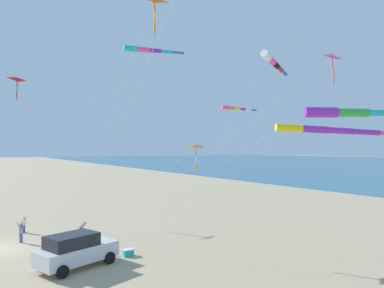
{
  "coord_description": "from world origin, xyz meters",
  "views": [
    {
      "loc": [
        -1.08,
        -26.06,
        6.43
      ],
      "look_at": [
        11.96,
        -4.33,
        6.83
      ],
      "focal_mm": 33.17,
      "sensor_mm": 36.0,
      "label": 1
    }
  ],
  "objects_px": {
    "cooler_box": "(128,252)",
    "person_child_green_jacket": "(24,223)",
    "kite_windsock_striped_overhead": "(332,130)",
    "kite_windsock_black_fish_shape": "(235,109)",
    "parked_car": "(76,250)",
    "kite_windsock_red_high_left": "(272,62)",
    "kite_delta_rainbow_low_near": "(17,80)",
    "kite_delta_magenta_far_left": "(196,147)",
    "kite_delta_small_distant": "(154,0)",
    "person_bystander_far": "(21,231)",
    "kite_windsock_long_streamer_left": "(146,50)",
    "kite_delta_checkered_midright": "(331,58)",
    "person_adult_flyer": "(80,235)",
    "kite_windsock_green_low_center": "(350,113)"
  },
  "relations": [
    {
      "from": "kite_windsock_black_fish_shape",
      "to": "kite_windsock_long_streamer_left",
      "type": "relative_size",
      "value": 1.0
    },
    {
      "from": "cooler_box",
      "to": "kite_delta_rainbow_low_near",
      "type": "height_order",
      "value": "kite_delta_rainbow_low_near"
    },
    {
      "from": "kite_delta_magenta_far_left",
      "to": "kite_delta_small_distant",
      "type": "xyz_separation_m",
      "value": [
        -0.7,
        4.87,
        11.04
      ]
    },
    {
      "from": "kite_windsock_red_high_left",
      "to": "kite_delta_rainbow_low_near",
      "type": "bearing_deg",
      "value": 137.78
    },
    {
      "from": "kite_delta_rainbow_low_near",
      "to": "person_child_green_jacket",
      "type": "bearing_deg",
      "value": -91.33
    },
    {
      "from": "kite_delta_checkered_midright",
      "to": "kite_delta_magenta_far_left",
      "type": "xyz_separation_m",
      "value": [
        -4.64,
        6.55,
        -4.83
      ]
    },
    {
      "from": "person_adult_flyer",
      "to": "kite_windsock_red_high_left",
      "type": "relative_size",
      "value": 0.12
    },
    {
      "from": "kite_windsock_striped_overhead",
      "to": "kite_delta_small_distant",
      "type": "bearing_deg",
      "value": 101.18
    },
    {
      "from": "kite_windsock_red_high_left",
      "to": "kite_delta_rainbow_low_near",
      "type": "distance_m",
      "value": 25.65
    },
    {
      "from": "person_bystander_far",
      "to": "kite_delta_magenta_far_left",
      "type": "xyz_separation_m",
      "value": [
        9.27,
        -8.01,
        5.82
      ]
    },
    {
      "from": "cooler_box",
      "to": "kite_windsock_striped_overhead",
      "type": "xyz_separation_m",
      "value": [
        5.98,
        -9.9,
        7.09
      ]
    },
    {
      "from": "parked_car",
      "to": "kite_delta_magenta_far_left",
      "type": "bearing_deg",
      "value": -6.14
    },
    {
      "from": "kite_windsock_red_high_left",
      "to": "kite_delta_small_distant",
      "type": "xyz_separation_m",
      "value": [
        -11.14,
        0.85,
        3.39
      ]
    },
    {
      "from": "cooler_box",
      "to": "kite_windsock_black_fish_shape",
      "type": "distance_m",
      "value": 17.7
    },
    {
      "from": "kite_windsock_black_fish_shape",
      "to": "kite_windsock_striped_overhead",
      "type": "xyz_separation_m",
      "value": [
        -7.06,
        -16.26,
        -3.04
      ]
    },
    {
      "from": "person_adult_flyer",
      "to": "cooler_box",
      "type": "bearing_deg",
      "value": -47.89
    },
    {
      "from": "person_bystander_far",
      "to": "cooler_box",
      "type": "bearing_deg",
      "value": -52.04
    },
    {
      "from": "parked_car",
      "to": "kite_windsock_green_low_center",
      "type": "xyz_separation_m",
      "value": [
        13.55,
        -7.25,
        7.59
      ]
    },
    {
      "from": "person_adult_flyer",
      "to": "person_bystander_far",
      "type": "distance_m",
      "value": 5.21
    },
    {
      "from": "person_adult_flyer",
      "to": "kite_windsock_black_fish_shape",
      "type": "distance_m",
      "value": 18.34
    },
    {
      "from": "kite_windsock_black_fish_shape",
      "to": "kite_windsock_red_high_left",
      "type": "bearing_deg",
      "value": -68.66
    },
    {
      "from": "kite_windsock_red_high_left",
      "to": "kite_windsock_long_streamer_left",
      "type": "bearing_deg",
      "value": 134.34
    },
    {
      "from": "person_bystander_far",
      "to": "kite_windsock_red_high_left",
      "type": "relative_size",
      "value": 0.09
    },
    {
      "from": "person_adult_flyer",
      "to": "kite_delta_magenta_far_left",
      "type": "xyz_separation_m",
      "value": [
        6.26,
        -3.76,
        5.6
      ]
    },
    {
      "from": "kite_windsock_black_fish_shape",
      "to": "kite_delta_rainbow_low_near",
      "type": "distance_m",
      "value": 22.48
    },
    {
      "from": "kite_windsock_green_low_center",
      "to": "kite_delta_magenta_far_left",
      "type": "bearing_deg",
      "value": 134.35
    },
    {
      "from": "cooler_box",
      "to": "person_child_green_jacket",
      "type": "distance_m",
      "value": 10.98
    },
    {
      "from": "person_adult_flyer",
      "to": "kite_delta_checkered_midright",
      "type": "distance_m",
      "value": 18.27
    },
    {
      "from": "kite_windsock_striped_overhead",
      "to": "kite_delta_small_distant",
      "type": "relative_size",
      "value": 0.77
    },
    {
      "from": "kite_windsock_green_low_center",
      "to": "kite_windsock_long_streamer_left",
      "type": "height_order",
      "value": "kite_windsock_long_streamer_left"
    },
    {
      "from": "kite_delta_magenta_far_left",
      "to": "kite_windsock_striped_overhead",
      "type": "distance_m",
      "value": 8.88
    },
    {
      "from": "kite_delta_magenta_far_left",
      "to": "parked_car",
      "type": "bearing_deg",
      "value": 173.86
    },
    {
      "from": "person_bystander_far",
      "to": "kite_delta_rainbow_low_near",
      "type": "distance_m",
      "value": 18.47
    },
    {
      "from": "kite_delta_magenta_far_left",
      "to": "kite_delta_small_distant",
      "type": "relative_size",
      "value": 0.45
    },
    {
      "from": "kite_windsock_black_fish_shape",
      "to": "kite_delta_magenta_far_left",
      "type": "relative_size",
      "value": 2.0
    },
    {
      "from": "person_adult_flyer",
      "to": "kite_windsock_green_low_center",
      "type": "xyz_separation_m",
      "value": [
        12.59,
        -10.24,
        7.54
      ]
    },
    {
      "from": "kite_windsock_black_fish_shape",
      "to": "parked_car",
      "type": "bearing_deg",
      "value": -157.13
    },
    {
      "from": "person_adult_flyer",
      "to": "kite_delta_checkered_midright",
      "type": "xyz_separation_m",
      "value": [
        10.9,
        -10.32,
        10.43
      ]
    },
    {
      "from": "person_bystander_far",
      "to": "person_child_green_jacket",
      "type": "bearing_deg",
      "value": 81.04
    },
    {
      "from": "kite_delta_checkered_midright",
      "to": "cooler_box",
      "type": "bearing_deg",
      "value": 137.86
    },
    {
      "from": "person_adult_flyer",
      "to": "kite_delta_rainbow_low_near",
      "type": "xyz_separation_m",
      "value": [
        -2.28,
        17.49,
        12.64
      ]
    },
    {
      "from": "person_adult_flyer",
      "to": "parked_car",
      "type": "bearing_deg",
      "value": -107.77
    },
    {
      "from": "kite_delta_checkered_midright",
      "to": "kite_windsock_long_streamer_left",
      "type": "height_order",
      "value": "kite_windsock_long_streamer_left"
    },
    {
      "from": "person_bystander_far",
      "to": "kite_delta_checkered_midright",
      "type": "relative_size",
      "value": 0.11
    },
    {
      "from": "parked_car",
      "to": "kite_delta_small_distant",
      "type": "distance_m",
      "value": 18.38
    },
    {
      "from": "kite_windsock_long_streamer_left",
      "to": "kite_windsock_striped_overhead",
      "type": "bearing_deg",
      "value": -90.29
    },
    {
      "from": "person_adult_flyer",
      "to": "kite_delta_small_distant",
      "type": "relative_size",
      "value": 0.1
    },
    {
      "from": "kite_windsock_green_low_center",
      "to": "kite_delta_rainbow_low_near",
      "type": "distance_m",
      "value": 31.87
    },
    {
      "from": "kite_windsock_red_high_left",
      "to": "kite_windsock_green_low_center",
      "type": "xyz_separation_m",
      "value": [
        -4.12,
        -10.5,
        -5.7
      ]
    },
    {
      "from": "kite_windsock_green_low_center",
      "to": "person_adult_flyer",
      "type": "bearing_deg",
      "value": 140.89
    }
  ]
}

